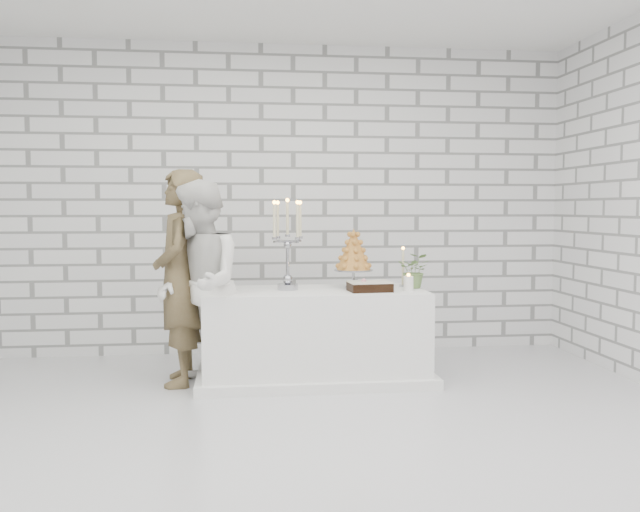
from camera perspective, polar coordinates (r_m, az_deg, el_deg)
The scene contains 12 objects.
ground at distance 4.39m, azimuth -3.69°, elevation -14.85°, with size 6.00×5.00×0.01m, color silver.
wall_back at distance 6.65m, azimuth -4.93°, elevation 4.72°, with size 6.00×0.01×3.00m, color white.
wall_front at distance 1.66m, azimuth 0.83°, elevation 6.80°, with size 6.00×0.01×3.00m, color white.
cake_table at distance 5.63m, azimuth -0.45°, elevation -6.66°, with size 1.80×0.80×0.75m, color white.
groom at distance 5.56m, azimuth -11.72°, elevation -1.78°, with size 0.63×0.41×1.73m, color brown.
bride at distance 5.32m, azimuth -10.15°, elevation -2.49°, with size 0.80×0.62×1.64m, color white.
candelabra at distance 5.55m, azimuth -2.74°, elevation 0.99°, with size 0.30×0.30×0.75m, color #9E9EA8, non-canonical shape.
croquembouche at distance 5.68m, azimuth 2.84°, elevation -0.19°, with size 0.32×0.32×0.50m, color #995D1F, non-canonical shape.
chocolate_cake at distance 5.49m, azimuth 4.20°, elevation -2.55°, with size 0.33×0.24×0.08m, color black.
pillar_candle at distance 5.55m, azimuth 7.44°, elevation -2.30°, with size 0.08×0.08×0.12m, color white.
extra_taper at distance 5.81m, azimuth 6.98°, elevation -1.02°, with size 0.06×0.06×0.32m, color beige.
flowers at distance 5.74m, azimuth 7.97°, elevation -1.21°, with size 0.27×0.23×0.30m, color #4D7340.
Camera 1 is at (-0.22, -4.15, 1.42)m, focal length 38.09 mm.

